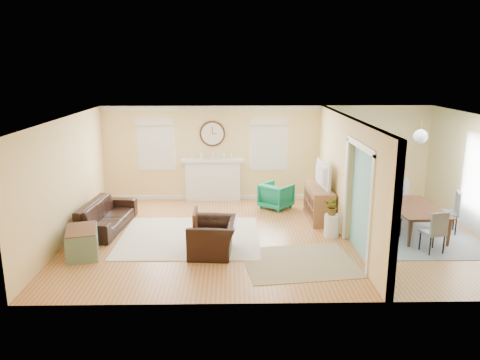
# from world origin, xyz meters

# --- Properties ---
(floor) EXTENTS (9.00, 9.00, 0.00)m
(floor) POSITION_xyz_m (0.00, 0.00, 0.00)
(floor) COLOR #976136
(floor) RESTS_ON ground
(wall_back) EXTENTS (9.00, 0.02, 2.60)m
(wall_back) POSITION_xyz_m (0.00, 3.00, 1.30)
(wall_back) COLOR #EECC79
(wall_back) RESTS_ON ground
(wall_front) EXTENTS (9.00, 0.02, 2.60)m
(wall_front) POSITION_xyz_m (0.00, -3.00, 1.30)
(wall_front) COLOR #EECC79
(wall_front) RESTS_ON ground
(wall_left) EXTENTS (0.02, 6.00, 2.60)m
(wall_left) POSITION_xyz_m (-4.50, 0.00, 1.30)
(wall_left) COLOR #EECC79
(wall_left) RESTS_ON ground
(ceiling) EXTENTS (9.00, 6.00, 0.02)m
(ceiling) POSITION_xyz_m (0.00, 0.00, 2.60)
(ceiling) COLOR white
(ceiling) RESTS_ON wall_back
(partition) EXTENTS (0.17, 6.00, 2.60)m
(partition) POSITION_xyz_m (1.51, 0.28, 1.36)
(partition) COLOR #EECC79
(partition) RESTS_ON ground
(fireplace) EXTENTS (1.70, 0.30, 1.17)m
(fireplace) POSITION_xyz_m (-1.50, 2.88, 0.60)
(fireplace) COLOR white
(fireplace) RESTS_ON ground
(wall_clock) EXTENTS (0.70, 0.07, 0.70)m
(wall_clock) POSITION_xyz_m (-1.50, 2.97, 1.85)
(wall_clock) COLOR #4E2817
(wall_clock) RESTS_ON wall_back
(window_left) EXTENTS (1.05, 0.13, 1.42)m
(window_left) POSITION_xyz_m (-3.05, 2.95, 1.66)
(window_left) COLOR white
(window_left) RESTS_ON wall_back
(window_right) EXTENTS (1.05, 0.13, 1.42)m
(window_right) POSITION_xyz_m (0.05, 2.95, 1.66)
(window_right) COLOR white
(window_right) RESTS_ON wall_back
(pendant) EXTENTS (0.30, 0.30, 0.55)m
(pendant) POSITION_xyz_m (3.00, 0.00, 2.20)
(pendant) COLOR gold
(pendant) RESTS_ON ceiling
(rug_cream) EXTENTS (3.03, 2.64, 0.02)m
(rug_cream) POSITION_xyz_m (-1.91, -0.04, 0.01)
(rug_cream) COLOR silver
(rug_cream) RESTS_ON floor
(rug_jute) EXTENTS (2.27, 1.95, 0.01)m
(rug_jute) POSITION_xyz_m (0.30, -1.44, 0.01)
(rug_jute) COLOR tan
(rug_jute) RESTS_ON floor
(rug_grey) EXTENTS (2.43, 3.04, 0.01)m
(rug_grey) POSITION_xyz_m (3.09, 0.10, 0.01)
(rug_grey) COLOR slate
(rug_grey) RESTS_ON floor
(sofa) EXTENTS (1.04, 2.23, 0.63)m
(sofa) POSITION_xyz_m (-3.87, 0.57, 0.32)
(sofa) COLOR black
(sofa) RESTS_ON floor
(eames_chair) EXTENTS (1.00, 1.12, 0.69)m
(eames_chair) POSITION_xyz_m (-1.36, -0.96, 0.34)
(eames_chair) COLOR black
(eames_chair) RESTS_ON floor
(green_chair) EXTENTS (1.02, 1.02, 0.67)m
(green_chair) POSITION_xyz_m (0.19, 2.08, 0.33)
(green_chair) COLOR #0E774D
(green_chair) RESTS_ON floor
(trunk) EXTENTS (0.81, 1.07, 0.55)m
(trunk) POSITION_xyz_m (-3.94, -0.99, 0.27)
(trunk) COLOR #5C735D
(trunk) RESTS_ON floor
(credenza) EXTENTS (0.51, 1.49, 0.80)m
(credenza) POSITION_xyz_m (1.13, 1.17, 0.40)
(credenza) COLOR #8A603F
(credenza) RESTS_ON floor
(tv) EXTENTS (0.23, 1.09, 0.62)m
(tv) POSITION_xyz_m (1.11, 1.17, 1.11)
(tv) COLOR black
(tv) RESTS_ON credenza
(garden_stool) EXTENTS (0.33, 0.33, 0.49)m
(garden_stool) POSITION_xyz_m (1.21, -0.03, 0.25)
(garden_stool) COLOR white
(garden_stool) RESTS_ON floor
(potted_plant) EXTENTS (0.45, 0.44, 0.38)m
(potted_plant) POSITION_xyz_m (1.21, -0.03, 0.68)
(potted_plant) COLOR #337F33
(potted_plant) RESTS_ON garden_stool
(dining_table) EXTENTS (1.04, 1.82, 0.63)m
(dining_table) POSITION_xyz_m (3.09, 0.10, 0.32)
(dining_table) COLOR #4E2817
(dining_table) RESTS_ON floor
(dining_chair_n) EXTENTS (0.48, 0.48, 0.94)m
(dining_chair_n) POSITION_xyz_m (3.15, 1.23, 0.55)
(dining_chair_n) COLOR slate
(dining_chair_n) RESTS_ON floor
(dining_chair_s) EXTENTS (0.47, 0.47, 0.88)m
(dining_chair_s) POSITION_xyz_m (3.02, -0.98, 0.52)
(dining_chair_s) COLOR slate
(dining_chair_s) RESTS_ON floor
(dining_chair_w) EXTENTS (0.47, 0.47, 0.97)m
(dining_chair_w) POSITION_xyz_m (2.54, 0.07, 0.57)
(dining_chair_w) COLOR white
(dining_chair_w) RESTS_ON floor
(dining_chair_e) EXTENTS (0.53, 0.53, 0.95)m
(dining_chair_e) POSITION_xyz_m (3.84, 0.17, 0.56)
(dining_chair_e) COLOR slate
(dining_chair_e) RESTS_ON floor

